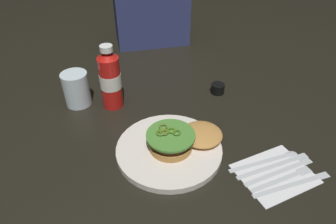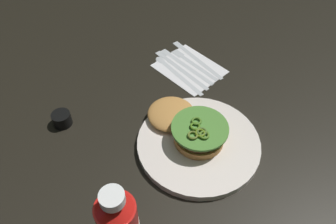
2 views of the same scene
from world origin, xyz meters
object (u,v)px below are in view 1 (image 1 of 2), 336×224
object	(u,v)px
butter_knife	(297,182)
table_knife	(278,164)
spoon_utensil	(274,158)
dinner_plate	(169,149)
condiment_cup	(218,89)
ketchup_bottle	(110,79)
fork_utensil	(287,176)
steak_knife	(283,169)
napkin	(275,174)
water_glass	(76,89)
burger_sandwich	(182,138)

from	to	relation	value
butter_knife	table_knife	world-z (taller)	same
table_knife	spoon_utensil	size ratio (longest dim) A/B	1.06
dinner_plate	condiment_cup	size ratio (longest dim) A/B	6.20
dinner_plate	table_knife	xyz separation A→B (m)	(0.26, -0.11, -0.00)
table_knife	ketchup_bottle	bearing A→B (deg)	137.16
dinner_plate	fork_utensil	bearing A→B (deg)	-30.17
dinner_plate	spoon_utensil	bearing A→B (deg)	-18.75
fork_utensil	table_knife	world-z (taller)	same
steak_knife	spoon_utensil	xyz separation A→B (m)	(-0.00, 0.04, 0.00)
steak_knife	napkin	bearing A→B (deg)	-169.08
dinner_plate	spoon_utensil	xyz separation A→B (m)	(0.26, -0.09, -0.00)
napkin	fork_utensil	distance (m)	0.03
fork_utensil	spoon_utensil	distance (m)	0.06
dinner_plate	butter_knife	bearing A→B (deg)	-32.35
table_knife	spoon_utensil	bearing A→B (deg)	92.45
ketchup_bottle	water_glass	distance (m)	0.12
condiment_cup	napkin	xyz separation A→B (m)	(0.01, -0.38, -0.02)
steak_knife	table_knife	xyz separation A→B (m)	(-0.00, 0.02, 0.00)
steak_knife	butter_knife	bearing A→B (deg)	-77.23
condiment_cup	spoon_utensil	xyz separation A→B (m)	(0.03, -0.33, -0.01)
butter_knife	steak_knife	xyz separation A→B (m)	(-0.01, 0.04, 0.00)
fork_utensil	steak_knife	bearing A→B (deg)	82.45
dinner_plate	water_glass	xyz separation A→B (m)	(-0.24, 0.28, 0.05)
water_glass	fork_utensil	xyz separation A→B (m)	(0.49, -0.43, -0.05)
steak_knife	spoon_utensil	distance (m)	0.04
butter_knife	steak_knife	size ratio (longest dim) A/B	1.04
napkin	butter_knife	world-z (taller)	butter_knife
condiment_cup	steak_knife	size ratio (longest dim) A/B	0.22
water_glass	fork_utensil	distance (m)	0.66
ketchup_bottle	steak_knife	xyz separation A→B (m)	(0.39, -0.38, -0.09)
water_glass	spoon_utensil	xyz separation A→B (m)	(0.49, -0.37, -0.05)
napkin	steak_knife	xyz separation A→B (m)	(0.03, 0.00, 0.00)
fork_utensil	spoon_utensil	world-z (taller)	same
fork_utensil	spoon_utensil	bearing A→B (deg)	91.54
water_glass	table_knife	distance (m)	0.63
fork_utensil	steak_knife	distance (m)	0.02
table_knife	butter_knife	bearing A→B (deg)	-77.89
dinner_plate	water_glass	bearing A→B (deg)	129.61
burger_sandwich	steak_knife	size ratio (longest dim) A/B	1.03
dinner_plate	napkin	size ratio (longest dim) A/B	1.60
napkin	butter_knife	xyz separation A→B (m)	(0.04, -0.04, 0.00)
fork_utensil	condiment_cup	bearing A→B (deg)	94.84
condiment_cup	dinner_plate	bearing A→B (deg)	-132.98
water_glass	condiment_cup	distance (m)	0.46
dinner_plate	steak_knife	xyz separation A→B (m)	(0.26, -0.13, -0.00)
napkin	steak_knife	distance (m)	0.03
napkin	table_knife	distance (m)	0.03
fork_utensil	steak_knife	xyz separation A→B (m)	(0.00, 0.02, 0.00)
butter_knife	table_knife	size ratio (longest dim) A/B	0.99
butter_knife	napkin	bearing A→B (deg)	132.06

